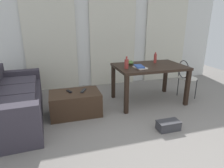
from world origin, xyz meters
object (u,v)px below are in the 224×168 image
object	(u,v)px
craft_table	(149,70)
bowl	(130,63)
tv_remote_primary	(69,91)
tv_remote_secondary	(83,91)
couch	(11,102)
wire_chair	(186,75)
book_stack	(140,67)
bottle_far	(155,58)
coffee_table	(75,103)
bottle_near	(127,64)
shoebox	(168,125)

from	to	relation	value
craft_table	bowl	xyz separation A→B (m)	(-0.34, 0.18, 0.14)
tv_remote_primary	tv_remote_secondary	distance (m)	0.25
couch	wire_chair	xyz separation A→B (m)	(3.40, 0.01, 0.20)
book_stack	tv_remote_primary	bearing A→B (deg)	178.10
bottle_far	tv_remote_primary	world-z (taller)	bottle_far
bowl	book_stack	size ratio (longest dim) A/B	0.49
coffee_table	bottle_near	size ratio (longest dim) A/B	3.90
couch	bowl	size ratio (longest dim) A/B	14.24
bowl	tv_remote_secondary	bearing A→B (deg)	-162.05
couch	tv_remote_primary	distance (m)	0.97
tv_remote_secondary	coffee_table	bearing A→B (deg)	-145.78
wire_chair	bottle_far	size ratio (longest dim) A/B	3.72
bottle_far	bowl	world-z (taller)	bottle_far
book_stack	shoebox	distance (m)	1.20
tv_remote_secondary	shoebox	distance (m)	1.54
bowl	coffee_table	bearing A→B (deg)	-163.48
coffee_table	bowl	world-z (taller)	bowl
craft_table	shoebox	size ratio (longest dim) A/B	3.89
bowl	tv_remote_secondary	world-z (taller)	bowl
tv_remote_secondary	bottle_far	bearing A→B (deg)	39.87
couch	craft_table	world-z (taller)	couch
couch	shoebox	size ratio (longest dim) A/B	6.07
bottle_near	shoebox	size ratio (longest dim) A/B	0.64
bottle_near	tv_remote_primary	distance (m)	1.15
bowl	tv_remote_primary	xyz separation A→B (m)	(-1.25, -0.29, -0.38)
book_stack	tv_remote_primary	world-z (taller)	book_stack
bottle_far	wire_chair	bearing A→B (deg)	-20.69
book_stack	tv_remote_primary	size ratio (longest dim) A/B	2.16
coffee_table	book_stack	bearing A→B (deg)	0.71
craft_table	wire_chair	xyz separation A→B (m)	(0.84, -0.04, -0.16)
bottle_far	tv_remote_primary	xyz separation A→B (m)	(-1.82, -0.30, -0.44)
couch	book_stack	xyz separation A→B (m)	(2.27, -0.11, 0.47)
couch	craft_table	xyz separation A→B (m)	(2.56, 0.04, 0.35)
bottle_far	tv_remote_secondary	world-z (taller)	bottle_far
couch	bottle_near	bearing A→B (deg)	-1.71
couch	tv_remote_primary	size ratio (longest dim) A/B	15.14
coffee_table	shoebox	bearing A→B (deg)	-36.09
bottle_near	shoebox	world-z (taller)	bottle_near
craft_table	tv_remote_primary	xyz separation A→B (m)	(-1.60, -0.11, -0.24)
book_stack	shoebox	xyz separation A→B (m)	(0.08, -0.96, -0.71)
bottle_far	shoebox	distance (m)	1.59
tv_remote_primary	shoebox	xyz separation A→B (m)	(1.39, -1.01, -0.35)
bottle_near	bottle_far	distance (m)	0.81
couch	shoebox	xyz separation A→B (m)	(2.35, -1.07, -0.24)
craft_table	shoebox	xyz separation A→B (m)	(-0.21, -1.12, -0.59)
bowl	bottle_far	bearing A→B (deg)	1.70
craft_table	wire_chair	size ratio (longest dim) A/B	1.65
bowl	wire_chair	bearing A→B (deg)	-10.39
book_stack	tv_remote_primary	distance (m)	1.36
coffee_table	craft_table	distance (m)	1.59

